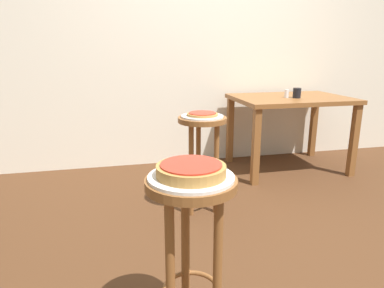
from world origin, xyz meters
name	(u,v)px	position (x,y,z in m)	size (l,w,h in m)	color
ground_plane	(265,232)	(0.00, 0.00, 0.00)	(6.00, 6.00, 0.00)	#4C2D19
back_wall	(203,14)	(0.00, 1.65, 1.50)	(6.00, 0.10, 3.00)	silver
stool_foreground	(191,228)	(-0.67, -0.74, 0.51)	(0.34, 0.34, 0.71)	brown
serving_plate_foreground	(191,177)	(-0.67, -0.74, 0.71)	(0.32, 0.32, 0.01)	silver
pizza_foreground	(191,170)	(-0.67, -0.74, 0.74)	(0.26, 0.26, 0.05)	#B78442
stool_middle	(202,145)	(-0.33, 0.41, 0.51)	(0.34, 0.34, 0.71)	brown
serving_plate_middle	(202,116)	(-0.33, 0.41, 0.71)	(0.30, 0.30, 0.01)	silver
pizza_middle	(202,114)	(-0.33, 0.41, 0.73)	(0.22, 0.22, 0.02)	#B78442
dining_table	(290,107)	(0.75, 1.14, 0.62)	(1.08, 0.78, 0.72)	brown
cup_near_edge	(297,93)	(0.76, 1.05, 0.77)	(0.08, 0.08, 0.09)	black
condiment_shaker	(287,94)	(0.67, 1.09, 0.76)	(0.04, 0.04, 0.08)	white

